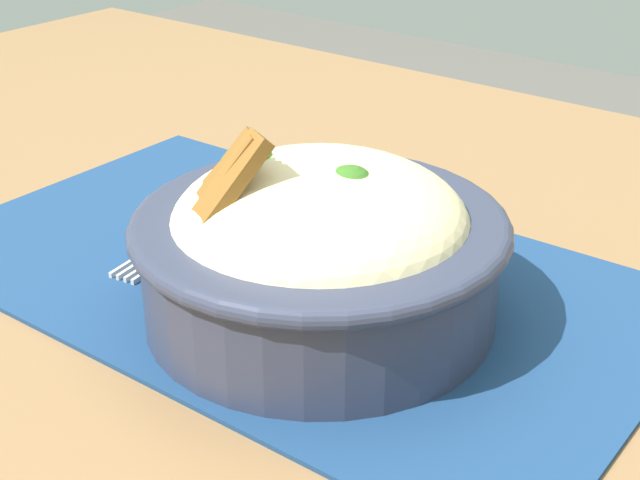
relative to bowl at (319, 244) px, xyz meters
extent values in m
cube|color=olive|center=(0.07, -0.02, -0.07)|extent=(1.35, 0.91, 0.04)
cylinder|color=brown|center=(0.69, -0.42, -0.43)|extent=(0.04, 0.04, 0.68)
cube|color=navy|center=(0.05, -0.03, -0.05)|extent=(0.48, 0.29, 0.00)
cylinder|color=#2D3347|center=(0.00, 0.00, -0.01)|extent=(0.21, 0.21, 0.07)
torus|color=#2D3347|center=(0.00, 0.00, 0.01)|extent=(0.22, 0.22, 0.01)
ellipsoid|color=beige|center=(0.00, 0.00, 0.01)|extent=(0.24, 0.24, 0.07)
sphere|color=#33651F|center=(0.04, 0.01, 0.04)|extent=(0.04, 0.04, 0.04)
sphere|color=#33651F|center=(-0.02, 0.00, 0.03)|extent=(0.03, 0.03, 0.03)
cylinder|color=orange|center=(0.00, -0.04, 0.03)|extent=(0.04, 0.01, 0.01)
cube|color=brown|center=(0.04, 0.03, 0.04)|extent=(0.04, 0.04, 0.05)
cube|color=brown|center=(0.03, 0.04, 0.05)|extent=(0.04, 0.05, 0.05)
cube|color=brown|center=(0.02, 0.05, 0.05)|extent=(0.04, 0.05, 0.05)
cube|color=#B7B7B7|center=(0.14, -0.05, -0.05)|extent=(0.02, 0.08, 0.00)
cube|color=#B7B7B7|center=(0.13, -0.01, -0.05)|extent=(0.01, 0.01, 0.00)
cube|color=#B7B7B7|center=(0.13, 0.01, -0.05)|extent=(0.03, 0.03, 0.00)
cube|color=#B7B7B7|center=(0.13, 0.04, -0.05)|extent=(0.01, 0.02, 0.00)
cube|color=#B7B7B7|center=(0.13, 0.03, -0.05)|extent=(0.01, 0.02, 0.00)
cube|color=#B7B7B7|center=(0.12, 0.03, -0.05)|extent=(0.01, 0.02, 0.00)
cube|color=#B7B7B7|center=(0.12, 0.03, -0.05)|extent=(0.01, 0.02, 0.00)
camera|label=1|loc=(-0.29, 0.37, 0.24)|focal=51.95mm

